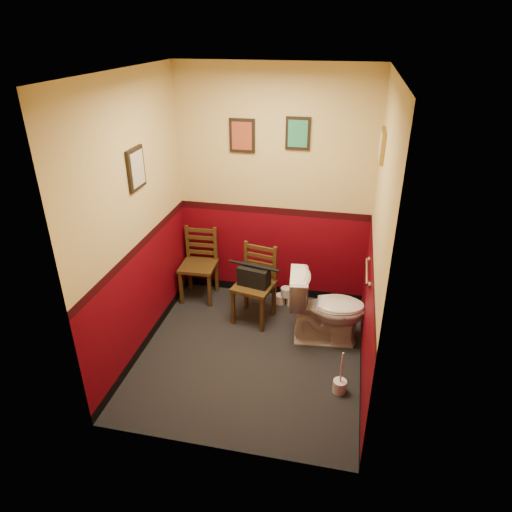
{
  "coord_description": "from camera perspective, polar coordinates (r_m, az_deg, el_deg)",
  "views": [
    {
      "loc": [
        0.82,
        -3.62,
        3.02
      ],
      "look_at": [
        0.0,
        0.25,
        1.0
      ],
      "focal_mm": 32.0,
      "sensor_mm": 36.0,
      "label": 1
    }
  ],
  "objects": [
    {
      "name": "floor",
      "position": [
        4.79,
        -0.64,
        -12.07
      ],
      "size": [
        2.2,
        2.4,
        0.0
      ],
      "primitive_type": "cube",
      "color": "black",
      "rests_on": "ground"
    },
    {
      "name": "ceiling",
      "position": [
        3.73,
        -0.86,
        22.08
      ],
      "size": [
        2.2,
        2.4,
        0.0
      ],
      "primitive_type": "cube",
      "rotation": [
        3.14,
        0.0,
        0.0
      ],
      "color": "silver",
      "rests_on": "ground"
    },
    {
      "name": "wall_back",
      "position": [
        5.17,
        2.21,
        8.17
      ],
      "size": [
        2.2,
        0.0,
        2.7
      ],
      "primitive_type": "cube",
      "rotation": [
        1.57,
        0.0,
        0.0
      ],
      "color": "#56030D",
      "rests_on": "ground"
    },
    {
      "name": "wall_front",
      "position": [
        3.06,
        -5.7,
        -6.27
      ],
      "size": [
        2.2,
        0.0,
        2.7
      ],
      "primitive_type": "cube",
      "rotation": [
        -1.57,
        0.0,
        0.0
      ],
      "color": "#56030D",
      "rests_on": "ground"
    },
    {
      "name": "wall_left",
      "position": [
        4.43,
        -14.78,
        3.94
      ],
      "size": [
        0.0,
        2.4,
        2.7
      ],
      "primitive_type": "cube",
      "rotation": [
        1.57,
        0.0,
        1.57
      ],
      "color": "#56030D",
      "rests_on": "ground"
    },
    {
      "name": "wall_right",
      "position": [
        4.0,
        14.83,
        1.38
      ],
      "size": [
        0.0,
        2.4,
        2.7
      ],
      "primitive_type": "cube",
      "rotation": [
        1.57,
        0.0,
        -1.57
      ],
      "color": "#56030D",
      "rests_on": "ground"
    },
    {
      "name": "grab_bar",
      "position": [
        4.4,
        13.76,
        -1.9
      ],
      "size": [
        0.05,
        0.56,
        0.06
      ],
      "color": "silver",
      "rests_on": "wall_right"
    },
    {
      "name": "framed_print_back_a",
      "position": [
        5.06,
        -1.74,
        14.81
      ],
      "size": [
        0.28,
        0.04,
        0.36
      ],
      "color": "black",
      "rests_on": "wall_back"
    },
    {
      "name": "framed_print_back_b",
      "position": [
        4.94,
        5.26,
        15.01
      ],
      "size": [
        0.26,
        0.04,
        0.34
      ],
      "color": "black",
      "rests_on": "wall_back"
    },
    {
      "name": "framed_print_left",
      "position": [
        4.34,
        -14.75,
        10.51
      ],
      "size": [
        0.04,
        0.3,
        0.38
      ],
      "color": "black",
      "rests_on": "wall_left"
    },
    {
      "name": "framed_print_right",
      "position": [
        4.34,
        15.48,
        13.16
      ],
      "size": [
        0.04,
        0.34,
        0.28
      ],
      "color": "olive",
      "rests_on": "wall_right"
    },
    {
      "name": "toilet",
      "position": [
        4.81,
        8.85,
        -6.49
      ],
      "size": [
        0.84,
        0.53,
        0.78
      ],
      "primitive_type": "imported",
      "rotation": [
        0.0,
        0.0,
        1.68
      ],
      "color": "white",
      "rests_on": "floor"
    },
    {
      "name": "toilet_brush",
      "position": [
        4.4,
        10.42,
        -15.63
      ],
      "size": [
        0.12,
        0.12,
        0.45
      ],
      "color": "silver",
      "rests_on": "floor"
    },
    {
      "name": "chair_left",
      "position": [
        5.53,
        -7.1,
        -1.04
      ],
      "size": [
        0.42,
        0.42,
        0.87
      ],
      "rotation": [
        0.0,
        0.0,
        0.04
      ],
      "color": "#4A3316",
      "rests_on": "floor"
    },
    {
      "name": "chair_right",
      "position": [
        5.08,
        -0.08,
        -3.56
      ],
      "size": [
        0.48,
        0.48,
        0.87
      ],
      "rotation": [
        0.0,
        0.0,
        -0.2
      ],
      "color": "#4A3316",
      "rests_on": "floor"
    },
    {
      "name": "handbag",
      "position": [
        4.98,
        -0.27,
        -2.52
      ],
      "size": [
        0.37,
        0.24,
        0.25
      ],
      "rotation": [
        0.0,
        0.0,
        -0.21
      ],
      "color": "black",
      "rests_on": "chair_right"
    },
    {
      "name": "tp_stack",
      "position": [
        5.51,
        3.74,
        -5.14
      ],
      "size": [
        0.26,
        0.13,
        0.22
      ],
      "color": "silver",
      "rests_on": "floor"
    }
  ]
}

